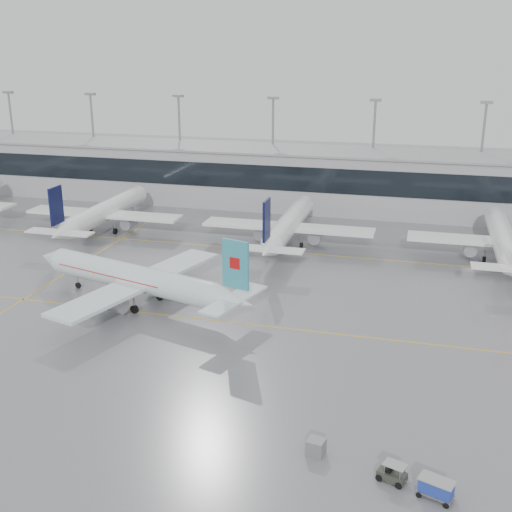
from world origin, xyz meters
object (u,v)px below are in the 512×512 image
(baggage_tug, at_px, (392,475))
(gse_unit, at_px, (316,447))
(air_canada_jet, at_px, (139,279))
(baggage_cart, at_px, (436,487))

(baggage_tug, bearing_deg, gse_unit, -176.40)
(baggage_tug, relative_size, gse_unit, 2.35)
(air_canada_jet, distance_m, gse_unit, 39.24)
(air_canada_jet, xyz_separation_m, baggage_tug, (35.01, -28.68, -3.08))
(baggage_cart, height_order, gse_unit, baggage_cart)
(air_canada_jet, bearing_deg, baggage_tug, 157.17)
(air_canada_jet, xyz_separation_m, baggage_cart, (38.40, -29.90, -2.69))
(baggage_tug, bearing_deg, air_canada_jet, 160.43)
(air_canada_jet, bearing_deg, gse_unit, 153.27)
(baggage_tug, height_order, baggage_cart, baggage_cart)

